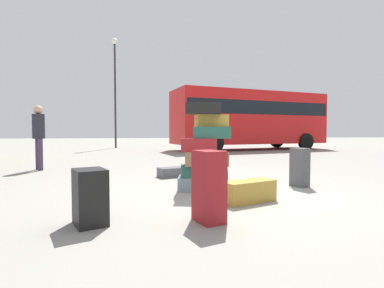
% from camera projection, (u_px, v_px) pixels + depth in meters
% --- Properties ---
extents(ground_plane, '(80.00, 80.00, 0.00)m').
position_uv_depth(ground_plane, '(227.00, 191.00, 4.80)').
color(ground_plane, gray).
extents(suitcase_tower, '(0.94, 0.66, 1.49)m').
position_uv_depth(suitcase_tower, '(205.00, 153.00, 4.88)').
color(suitcase_tower, gray).
rests_on(suitcase_tower, ground).
extents(suitcase_slate_upright_blue, '(0.73, 0.50, 0.17)m').
position_uv_depth(suitcase_slate_upright_blue, '(212.00, 174.00, 6.13)').
color(suitcase_slate_upright_blue, gray).
rests_on(suitcase_slate_upright_blue, ground).
extents(suitcase_maroon_foreground_far, '(0.36, 0.41, 0.79)m').
position_uv_depth(suitcase_maroon_foreground_far, '(209.00, 186.00, 3.15)').
color(suitcase_maroon_foreground_far, maroon).
rests_on(suitcase_maroon_foreground_far, ground).
extents(suitcase_tan_white_trunk, '(0.85, 0.58, 0.30)m').
position_uv_depth(suitcase_tan_white_trunk, '(248.00, 191.00, 4.07)').
color(suitcase_tan_white_trunk, '#B28C33').
rests_on(suitcase_tan_white_trunk, ground).
extents(suitcase_charcoal_left_side, '(0.72, 0.55, 0.21)m').
position_uv_depth(suitcase_charcoal_left_side, '(173.00, 172.00, 6.32)').
color(suitcase_charcoal_left_side, '#4C4C51').
rests_on(suitcase_charcoal_left_side, ground).
extents(suitcase_charcoal_right_side, '(0.31, 0.35, 0.70)m').
position_uv_depth(suitcase_charcoal_right_side, '(300.00, 167.00, 5.19)').
color(suitcase_charcoal_right_side, '#4C4C51').
rests_on(suitcase_charcoal_right_side, ground).
extents(suitcase_black_behind_tower, '(0.44, 0.48, 0.60)m').
position_uv_depth(suitcase_black_behind_tower, '(90.00, 197.00, 3.06)').
color(suitcase_black_behind_tower, black).
rests_on(suitcase_black_behind_tower, ground).
extents(person_bearded_onlooker, '(0.30, 0.30, 1.68)m').
position_uv_depth(person_bearded_onlooker, '(39.00, 132.00, 7.39)').
color(person_bearded_onlooker, '#3F334C').
rests_on(person_bearded_onlooker, ground).
extents(parked_bus, '(9.01, 4.47, 3.15)m').
position_uv_depth(parked_bus, '(250.00, 117.00, 15.90)').
color(parked_bus, red).
rests_on(parked_bus, ground).
extents(lamp_post, '(0.36, 0.36, 6.64)m').
position_uv_depth(lamp_post, '(115.00, 78.00, 17.34)').
color(lamp_post, '#333338').
rests_on(lamp_post, ground).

